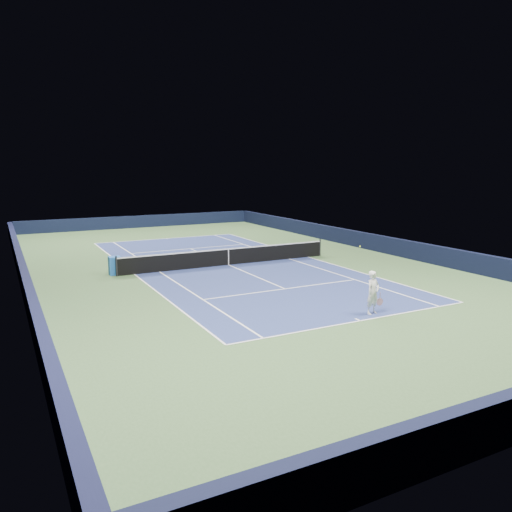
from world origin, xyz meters
name	(u,v)px	position (x,y,z in m)	size (l,w,h in m)	color
ground	(229,265)	(0.00, 0.00, 0.00)	(40.00, 40.00, 0.00)	#3A5830
wall_far	(140,222)	(0.00, 19.82, 0.55)	(22.00, 0.35, 1.10)	black
wall_right	(374,242)	(10.82, 0.00, 0.55)	(0.35, 40.00, 1.10)	black
wall_left	(23,274)	(-10.82, 0.00, 0.55)	(0.35, 40.00, 1.10)	#111333
court_surface	(229,265)	(0.00, 0.00, 0.00)	(10.97, 23.77, 0.01)	navy
baseline_far	(166,238)	(0.00, 11.88, 0.01)	(10.97, 0.08, 0.00)	white
baseline_near	(360,321)	(0.00, -11.88, 0.01)	(10.97, 0.08, 0.00)	white
sideline_doubles_right	(308,257)	(5.49, 0.00, 0.01)	(0.08, 23.77, 0.00)	white
sideline_doubles_left	(134,274)	(-5.49, 0.00, 0.01)	(0.08, 23.77, 0.00)	white
sideline_singles_right	(289,259)	(4.12, 0.00, 0.01)	(0.08, 23.77, 0.00)	white
sideline_singles_left	(160,272)	(-4.12, 0.00, 0.01)	(0.08, 23.77, 0.00)	white
service_line_far	(190,249)	(0.00, 6.40, 0.01)	(8.23, 0.08, 0.00)	white
service_line_near	(285,289)	(0.00, -6.40, 0.01)	(8.23, 0.08, 0.00)	white
center_service_line	(229,265)	(0.00, 0.00, 0.01)	(0.08, 12.80, 0.00)	white
center_mark_far	(167,239)	(0.00, 11.73, 0.01)	(0.08, 0.30, 0.00)	white
center_mark_near	(358,320)	(0.00, -11.73, 0.01)	(0.08, 0.30, 0.00)	white
tennis_net	(228,256)	(0.00, 0.00, 0.50)	(12.90, 0.10, 1.07)	black
sponsor_cube	(115,266)	(-6.40, 0.43, 0.49)	(0.62, 0.56, 0.97)	blue
tennis_player	(373,293)	(0.98, -11.39, 0.86)	(0.82, 1.29, 2.54)	white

